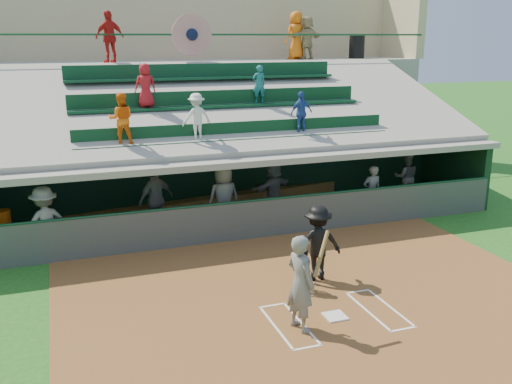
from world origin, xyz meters
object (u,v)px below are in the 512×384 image
object	(u,v)px
home_plate	(335,316)
batter_at_plate	(301,283)
catcher	(302,270)
white_table	(5,237)
water_cooler	(2,218)
trash_bin	(357,47)

from	to	relation	value
home_plate	batter_at_plate	xyz separation A→B (m)	(-0.87, -0.20, 0.96)
catcher	white_table	distance (m)	8.20
home_plate	water_cooler	world-z (taller)	water_cooler
catcher	white_table	world-z (taller)	catcher
home_plate	water_cooler	xyz separation A→B (m)	(-6.59, 6.43, 0.84)
batter_at_plate	water_cooler	size ratio (longest dim) A/B	4.45
catcher	white_table	xyz separation A→B (m)	(-6.46, 5.04, -0.16)
catcher	trash_bin	bearing A→B (deg)	-134.84
batter_at_plate	white_table	size ratio (longest dim) A/B	2.76
catcher	water_cooler	bearing A→B (deg)	-49.59
water_cooler	white_table	bearing A→B (deg)	37.64
home_plate	white_table	size ratio (longest dim) A/B	0.61
white_table	water_cooler	bearing A→B (deg)	-121.34
water_cooler	trash_bin	world-z (taller)	trash_bin
home_plate	batter_at_plate	world-z (taller)	batter_at_plate
catcher	trash_bin	world-z (taller)	trash_bin
home_plate	catcher	xyz separation A→B (m)	(-0.12, 1.39, 0.48)
water_cooler	trash_bin	size ratio (longest dim) A/B	0.44
batter_at_plate	home_plate	bearing A→B (deg)	12.73
batter_at_plate	white_table	bearing A→B (deg)	130.77
white_table	water_cooler	world-z (taller)	water_cooler
white_table	catcher	bearing A→B (deg)	-16.92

